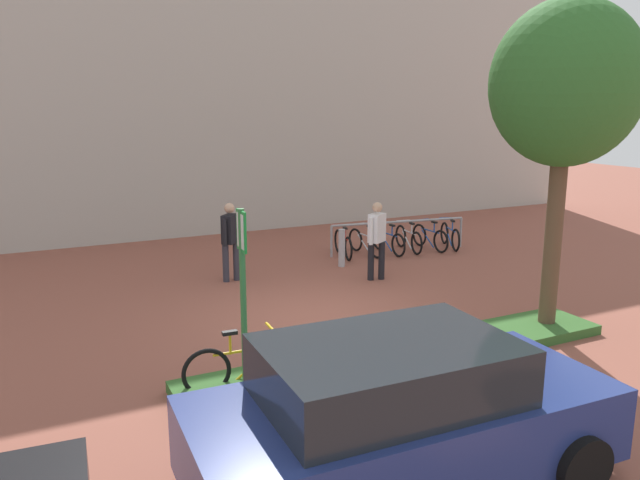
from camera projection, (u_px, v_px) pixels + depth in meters
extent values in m
plane|color=brown|center=(320.00, 320.00, 10.95)|extent=(60.00, 60.00, 0.00)
cube|color=#B2ADA3|center=(185.00, 61.00, 17.52)|extent=(28.00, 1.20, 10.00)
cube|color=#336028|center=(408.00, 355.00, 9.21)|extent=(7.00, 1.10, 0.16)
cylinder|color=brown|center=(553.00, 241.00, 10.11)|extent=(0.28, 0.28, 3.14)
ellipsoid|color=#2D6628|center=(566.00, 83.00, 9.57)|extent=(2.37, 2.37, 2.60)
cylinder|color=#2D7238|center=(244.00, 305.00, 7.85)|extent=(0.08, 0.08, 2.50)
cube|color=#198C33|center=(241.00, 231.00, 7.64)|extent=(0.05, 0.36, 0.52)
cube|color=white|center=(241.00, 231.00, 7.64)|extent=(0.05, 0.30, 0.44)
torus|color=black|center=(207.00, 372.00, 8.02)|extent=(0.66, 0.10, 0.66)
torus|color=black|center=(280.00, 360.00, 8.41)|extent=(0.66, 0.10, 0.66)
cylinder|color=gold|center=(244.00, 351.00, 8.17)|extent=(0.84, 0.08, 0.04)
cylinder|color=gold|center=(252.00, 367.00, 8.26)|extent=(0.61, 0.07, 0.44)
cylinder|color=gold|center=(230.00, 344.00, 8.07)|extent=(0.04, 0.04, 0.28)
cube|color=black|center=(230.00, 333.00, 8.04)|extent=(0.20, 0.09, 0.05)
cylinder|color=gold|center=(271.00, 328.00, 8.26)|extent=(0.06, 0.42, 0.04)
cylinder|color=#99999E|center=(331.00, 242.00, 15.45)|extent=(0.06, 0.06, 0.80)
cylinder|color=#99999E|center=(461.00, 232.00, 16.57)|extent=(0.06, 0.06, 0.80)
cylinder|color=#99999E|center=(399.00, 222.00, 15.92)|extent=(3.67, 0.58, 0.06)
torus|color=black|center=(348.00, 249.00, 15.10)|extent=(0.18, 0.60, 0.61)
torus|color=black|center=(338.00, 241.00, 15.99)|extent=(0.18, 0.60, 0.61)
cylinder|color=red|center=(343.00, 237.00, 15.51)|extent=(0.20, 0.76, 0.03)
cylinder|color=red|center=(342.00, 245.00, 15.64)|extent=(0.15, 0.55, 0.40)
cylinder|color=red|center=(345.00, 234.00, 15.32)|extent=(0.03, 0.03, 0.26)
cube|color=black|center=(345.00, 228.00, 15.29)|extent=(0.11, 0.20, 0.05)
cylinder|color=red|center=(339.00, 225.00, 15.79)|extent=(0.39, 0.12, 0.04)
torus|color=black|center=(377.00, 247.00, 15.33)|extent=(0.11, 0.61, 0.61)
torus|color=black|center=(355.00, 240.00, 16.12)|extent=(0.11, 0.61, 0.61)
cylinder|color=silver|center=(366.00, 235.00, 15.68)|extent=(0.10, 0.77, 0.03)
cylinder|color=silver|center=(364.00, 244.00, 15.81)|extent=(0.08, 0.56, 0.40)
cylinder|color=silver|center=(370.00, 232.00, 15.52)|extent=(0.03, 0.03, 0.26)
cube|color=black|center=(370.00, 227.00, 15.49)|extent=(0.09, 0.19, 0.05)
cylinder|color=silver|center=(358.00, 224.00, 15.93)|extent=(0.39, 0.07, 0.04)
torus|color=black|center=(398.00, 245.00, 15.49)|extent=(0.06, 0.61, 0.61)
torus|color=black|center=(378.00, 238.00, 16.30)|extent=(0.06, 0.61, 0.61)
cylinder|color=#194CA5|center=(388.00, 234.00, 15.85)|extent=(0.04, 0.77, 0.03)
cylinder|color=#194CA5|center=(386.00, 242.00, 15.98)|extent=(0.04, 0.56, 0.40)
cylinder|color=#194CA5|center=(392.00, 231.00, 15.68)|extent=(0.03, 0.03, 0.26)
cube|color=black|center=(392.00, 225.00, 15.65)|extent=(0.08, 0.18, 0.05)
cylinder|color=#194CA5|center=(381.00, 223.00, 16.11)|extent=(0.39, 0.04, 0.04)
torus|color=black|center=(417.00, 243.00, 15.71)|extent=(0.14, 0.61, 0.61)
torus|color=black|center=(401.00, 236.00, 16.58)|extent=(0.14, 0.61, 0.61)
cylinder|color=silver|center=(409.00, 232.00, 16.10)|extent=(0.14, 0.77, 0.03)
cylinder|color=silver|center=(407.00, 240.00, 16.24)|extent=(0.11, 0.56, 0.40)
cylinder|color=silver|center=(412.00, 229.00, 15.92)|extent=(0.03, 0.03, 0.26)
cube|color=black|center=(412.00, 223.00, 15.89)|extent=(0.10, 0.19, 0.05)
cylinder|color=silver|center=(403.00, 221.00, 16.38)|extent=(0.39, 0.09, 0.04)
torus|color=black|center=(441.00, 241.00, 15.91)|extent=(0.06, 0.61, 0.61)
torus|color=black|center=(419.00, 235.00, 16.72)|extent=(0.06, 0.61, 0.61)
cylinder|color=#194CA5|center=(430.00, 231.00, 16.27)|extent=(0.04, 0.77, 0.03)
cylinder|color=#194CA5|center=(428.00, 239.00, 16.40)|extent=(0.04, 0.56, 0.40)
cylinder|color=#194CA5|center=(434.00, 228.00, 16.10)|extent=(0.03, 0.03, 0.26)
cube|color=black|center=(434.00, 222.00, 16.07)|extent=(0.08, 0.18, 0.05)
cylinder|color=#194CA5|center=(422.00, 220.00, 16.53)|extent=(0.39, 0.04, 0.04)
torus|color=black|center=(456.00, 240.00, 16.07)|extent=(0.26, 0.59, 0.61)
torus|color=black|center=(444.00, 233.00, 16.98)|extent=(0.26, 0.59, 0.61)
cylinder|color=#194CA5|center=(450.00, 229.00, 16.48)|extent=(0.29, 0.74, 0.03)
cylinder|color=#194CA5|center=(449.00, 237.00, 16.62)|extent=(0.22, 0.54, 0.40)
cylinder|color=#194CA5|center=(453.00, 226.00, 16.29)|extent=(0.03, 0.03, 0.26)
cube|color=black|center=(453.00, 221.00, 16.26)|extent=(0.13, 0.20, 0.05)
cylinder|color=#194CA5|center=(446.00, 218.00, 16.77)|extent=(0.38, 0.16, 0.04)
cylinder|color=#ADADB2|center=(342.00, 248.00, 14.53)|extent=(0.16, 0.16, 0.90)
cylinder|color=#2D2D38|center=(236.00, 261.00, 13.39)|extent=(0.14, 0.14, 0.85)
cylinder|color=#2D2D38|center=(226.00, 263.00, 13.27)|extent=(0.14, 0.14, 0.85)
cube|color=black|center=(230.00, 229.00, 13.17)|extent=(0.45, 0.45, 0.62)
cylinder|color=black|center=(235.00, 228.00, 13.42)|extent=(0.09, 0.09, 0.59)
cylinder|color=black|center=(225.00, 233.00, 12.94)|extent=(0.09, 0.09, 0.59)
sphere|color=tan|center=(229.00, 208.00, 13.08)|extent=(0.22, 0.22, 0.22)
cylinder|color=black|center=(371.00, 261.00, 13.40)|extent=(0.14, 0.14, 0.85)
cylinder|color=black|center=(382.00, 260.00, 13.46)|extent=(0.14, 0.14, 0.85)
cube|color=white|center=(377.00, 228.00, 13.28)|extent=(0.47, 0.41, 0.62)
cylinder|color=white|center=(371.00, 231.00, 13.07)|extent=(0.09, 0.09, 0.59)
cylinder|color=white|center=(383.00, 227.00, 13.49)|extent=(0.09, 0.09, 0.59)
sphere|color=tan|center=(377.00, 207.00, 13.18)|extent=(0.22, 0.22, 0.22)
cube|color=navy|center=(404.00, 428.00, 6.11)|extent=(4.36, 1.95, 0.76)
cube|color=#1E2328|center=(388.00, 370.00, 5.89)|extent=(2.46, 1.67, 0.56)
cylinder|color=black|center=(466.00, 390.00, 7.56)|extent=(0.65, 0.24, 0.64)
cylinder|color=black|center=(581.00, 466.00, 5.95)|extent=(0.65, 0.24, 0.64)
cylinder|color=black|center=(237.00, 442.00, 6.39)|extent=(0.65, 0.24, 0.64)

